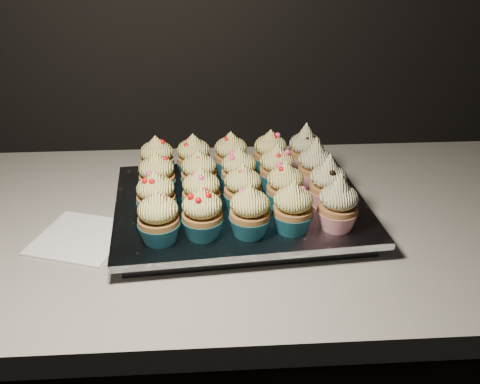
# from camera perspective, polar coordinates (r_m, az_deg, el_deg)

# --- Properties ---
(worktop) EXTENTS (2.44, 0.64, 0.04)m
(worktop) POSITION_cam_1_polar(r_m,az_deg,el_deg) (0.97, 9.30, -3.11)
(worktop) COLOR beige
(worktop) RESTS_ON cabinet
(napkin) EXTENTS (0.17, 0.17, 0.00)m
(napkin) POSITION_cam_1_polar(r_m,az_deg,el_deg) (0.91, -16.59, -4.70)
(napkin) COLOR white
(napkin) RESTS_ON worktop
(baking_tray) EXTENTS (0.41, 0.33, 0.02)m
(baking_tray) POSITION_cam_1_polar(r_m,az_deg,el_deg) (0.93, -0.00, -2.13)
(baking_tray) COLOR black
(baking_tray) RESTS_ON worktop
(foil_lining) EXTENTS (0.45, 0.36, 0.01)m
(foil_lining) POSITION_cam_1_polar(r_m,az_deg,el_deg) (0.92, -0.00, -1.21)
(foil_lining) COLOR silver
(foil_lining) RESTS_ON baking_tray
(cupcake_0) EXTENTS (0.06, 0.06, 0.08)m
(cupcake_0) POSITION_cam_1_polar(r_m,az_deg,el_deg) (0.80, -8.69, -2.82)
(cupcake_0) COLOR #175C6F
(cupcake_0) RESTS_ON foil_lining
(cupcake_1) EXTENTS (0.06, 0.06, 0.08)m
(cupcake_1) POSITION_cam_1_polar(r_m,az_deg,el_deg) (0.80, -4.04, -2.35)
(cupcake_1) COLOR #175C6F
(cupcake_1) RESTS_ON foil_lining
(cupcake_2) EXTENTS (0.06, 0.06, 0.08)m
(cupcake_2) POSITION_cam_1_polar(r_m,az_deg,el_deg) (0.81, 1.06, -2.17)
(cupcake_2) COLOR #175C6F
(cupcake_2) RESTS_ON foil_lining
(cupcake_3) EXTENTS (0.06, 0.06, 0.08)m
(cupcake_3) POSITION_cam_1_polar(r_m,az_deg,el_deg) (0.82, 5.66, -1.75)
(cupcake_3) COLOR #175C6F
(cupcake_3) RESTS_ON foil_lining
(cupcake_4) EXTENTS (0.06, 0.06, 0.10)m
(cupcake_4) POSITION_cam_1_polar(r_m,az_deg,el_deg) (0.83, 10.43, -1.34)
(cupcake_4) COLOR red
(cupcake_4) RESTS_ON foil_lining
(cupcake_5) EXTENTS (0.06, 0.06, 0.08)m
(cupcake_5) POSITION_cam_1_polar(r_m,az_deg,el_deg) (0.86, -8.95, -0.50)
(cupcake_5) COLOR #175C6F
(cupcake_5) RESTS_ON foil_lining
(cupcake_6) EXTENTS (0.06, 0.06, 0.08)m
(cupcake_6) POSITION_cam_1_polar(r_m,az_deg,el_deg) (0.86, -4.13, -0.11)
(cupcake_6) COLOR #175C6F
(cupcake_6) RESTS_ON foil_lining
(cupcake_7) EXTENTS (0.06, 0.06, 0.08)m
(cupcake_7) POSITION_cam_1_polar(r_m,az_deg,el_deg) (0.87, 0.30, 0.30)
(cupcake_7) COLOR #175C6F
(cupcake_7) RESTS_ON foil_lining
(cupcake_8) EXTENTS (0.06, 0.06, 0.08)m
(cupcake_8) POSITION_cam_1_polar(r_m,az_deg,el_deg) (0.88, 4.84, 0.53)
(cupcake_8) COLOR #175C6F
(cupcake_8) RESTS_ON foil_lining
(cupcake_9) EXTENTS (0.06, 0.06, 0.10)m
(cupcake_9) POSITION_cam_1_polar(r_m,az_deg,el_deg) (0.89, 9.34, 0.85)
(cupcake_9) COLOR red
(cupcake_9) RESTS_ON foil_lining
(cupcake_10) EXTENTS (0.06, 0.06, 0.08)m
(cupcake_10) POSITION_cam_1_polar(r_m,az_deg,el_deg) (0.92, -8.86, 1.68)
(cupcake_10) COLOR #175C6F
(cupcake_10) RESTS_ON foil_lining
(cupcake_11) EXTENTS (0.06, 0.06, 0.08)m
(cupcake_11) POSITION_cam_1_polar(r_m,az_deg,el_deg) (0.92, -4.40, 1.95)
(cupcake_11) COLOR #175C6F
(cupcake_11) RESTS_ON foil_lining
(cupcake_12) EXTENTS (0.06, 0.06, 0.08)m
(cupcake_12) POSITION_cam_1_polar(r_m,az_deg,el_deg) (0.93, -0.11, 2.16)
(cupcake_12) COLOR #175C6F
(cupcake_12) RESTS_ON foil_lining
(cupcake_13) EXTENTS (0.06, 0.06, 0.08)m
(cupcake_13) POSITION_cam_1_polar(r_m,az_deg,el_deg) (0.94, 3.94, 2.50)
(cupcake_13) COLOR #175C6F
(cupcake_13) RESTS_ON foil_lining
(cupcake_14) EXTENTS (0.06, 0.06, 0.10)m
(cupcake_14) POSITION_cam_1_polar(r_m,az_deg,el_deg) (0.95, 7.98, 2.76)
(cupcake_14) COLOR red
(cupcake_14) RESTS_ON foil_lining
(cupcake_15) EXTENTS (0.06, 0.06, 0.08)m
(cupcake_15) POSITION_cam_1_polar(r_m,az_deg,el_deg) (0.99, -8.85, 3.45)
(cupcake_15) COLOR #175C6F
(cupcake_15) RESTS_ON foil_lining
(cupcake_16) EXTENTS (0.06, 0.06, 0.08)m
(cupcake_16) POSITION_cam_1_polar(r_m,az_deg,el_deg) (0.99, -4.96, 3.70)
(cupcake_16) COLOR #175C6F
(cupcake_16) RESTS_ON foil_lining
(cupcake_17) EXTENTS (0.06, 0.06, 0.08)m
(cupcake_17) POSITION_cam_1_polar(r_m,az_deg,el_deg) (0.99, -0.98, 3.96)
(cupcake_17) COLOR #175C6F
(cupcake_17) RESTS_ON foil_lining
(cupcake_18) EXTENTS (0.06, 0.06, 0.08)m
(cupcake_18) POSITION_cam_1_polar(r_m,az_deg,el_deg) (1.00, 3.25, 4.18)
(cupcake_18) COLOR #175C6F
(cupcake_18) RESTS_ON foil_lining
(cupcake_19) EXTENTS (0.06, 0.06, 0.10)m
(cupcake_19) POSITION_cam_1_polar(r_m,az_deg,el_deg) (1.02, 6.95, 4.48)
(cupcake_19) COLOR red
(cupcake_19) RESTS_ON foil_lining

